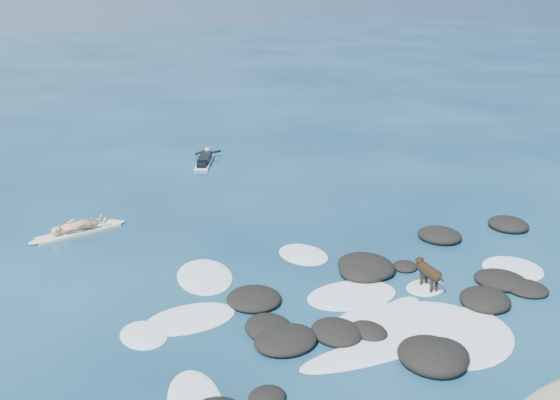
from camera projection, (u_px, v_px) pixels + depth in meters
ground at (342, 277)px, 17.05m from camera, size 160.00×160.00×0.00m
reef_rocks at (398, 300)px, 15.62m from camera, size 13.97×6.18×0.56m
breaking_foam at (354, 314)px, 15.16m from camera, size 11.81×8.82×0.12m
standing_surfer_rig at (77, 212)px, 19.68m from camera, size 3.16×0.65×1.80m
paddling_surfer_rig at (205, 159)px, 27.27m from camera, size 2.01×2.43×0.47m
dog at (428, 271)px, 16.25m from camera, size 0.45×1.22×0.78m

